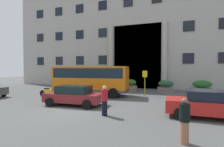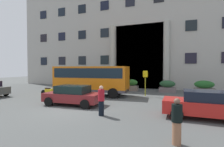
# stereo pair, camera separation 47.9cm
# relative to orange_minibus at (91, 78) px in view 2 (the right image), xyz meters

# --- Properties ---
(ground_plane) EXTENTS (80.00, 64.00, 0.12)m
(ground_plane) POSITION_rel_orange_minibus_xyz_m (1.70, -5.50, -1.73)
(ground_plane) COLOR #4E504F
(office_building_facade) EXTENTS (36.95, 9.61, 17.29)m
(office_building_facade) POSITION_rel_orange_minibus_xyz_m (1.70, 11.98, 6.97)
(office_building_facade) COLOR #A9A69E
(office_building_facade) RESTS_ON ground_plane
(orange_minibus) EXTENTS (7.33, 3.21, 2.80)m
(orange_minibus) POSITION_rel_orange_minibus_xyz_m (0.00, 0.00, 0.00)
(orange_minibus) COLOR orange
(orange_minibus) RESTS_ON ground_plane
(bus_stop_sign) EXTENTS (0.44, 0.08, 2.39)m
(bus_stop_sign) POSITION_rel_orange_minibus_xyz_m (4.96, 1.43, -0.18)
(bus_stop_sign) COLOR #9D9E1A
(bus_stop_sign) RESTS_ON ground_plane
(hedge_planter_entrance_left) EXTENTS (1.73, 0.80, 1.31)m
(hedge_planter_entrance_left) POSITION_rel_orange_minibus_xyz_m (6.69, 4.94, -1.04)
(hedge_planter_entrance_left) COLOR slate
(hedge_planter_entrance_left) RESTS_ON ground_plane
(hedge_planter_east) EXTENTS (1.93, 0.90, 1.40)m
(hedge_planter_east) POSITION_rel_orange_minibus_xyz_m (10.22, 4.69, -1.00)
(hedge_planter_east) COLOR gray
(hedge_planter_east) RESTS_ON ground_plane
(hedge_planter_far_west) EXTENTS (2.05, 0.93, 1.40)m
(hedge_planter_far_west) POSITION_rel_orange_minibus_xyz_m (-1.24, 5.38, -0.99)
(hedge_planter_far_west) COLOR slate
(hedge_planter_far_west) RESTS_ON ground_plane
(hedge_planter_entrance_right) EXTENTS (1.78, 0.94, 1.51)m
(hedge_planter_entrance_right) POSITION_rel_orange_minibus_xyz_m (-5.63, 5.21, -0.94)
(hedge_planter_entrance_right) COLOR gray
(hedge_planter_entrance_right) RESTS_ON ground_plane
(hedge_planter_west) EXTENTS (1.52, 0.76, 1.33)m
(hedge_planter_west) POSITION_rel_orange_minibus_xyz_m (2.67, 4.82, -1.03)
(hedge_planter_west) COLOR gray
(hedge_planter_west) RESTS_ON ground_plane
(parked_estate_mid) EXTENTS (4.19, 2.21, 1.39)m
(parked_estate_mid) POSITION_rel_orange_minibus_xyz_m (0.93, -4.38, -0.96)
(parked_estate_mid) COLOR maroon
(parked_estate_mid) RESTS_ON ground_plane
(parked_hatchback_near) EXTENTS (4.56, 1.96, 1.45)m
(parked_hatchback_near) POSITION_rel_orange_minibus_xyz_m (9.45, -4.62, -0.93)
(parked_hatchback_near) COLOR red
(parked_hatchback_near) RESTS_ON ground_plane
(scooter_by_planter) EXTENTS (2.00, 0.55, 0.89)m
(scooter_by_planter) POSITION_rel_orange_minibus_xyz_m (-3.21, -2.26, -1.21)
(scooter_by_planter) COLOR black
(scooter_by_planter) RESTS_ON ground_plane
(pedestrian_man_crossing) EXTENTS (0.36, 0.36, 1.61)m
(pedestrian_man_crossing) POSITION_rel_orange_minibus_xyz_m (7.98, -8.41, -0.87)
(pedestrian_man_crossing) COLOR #936044
(pedestrian_man_crossing) RESTS_ON ground_plane
(pedestrian_woman_dark_dress) EXTENTS (0.36, 0.36, 1.67)m
(pedestrian_woman_dark_dress) POSITION_rel_orange_minibus_xyz_m (4.00, -6.10, -0.83)
(pedestrian_woman_dark_dress) COLOR black
(pedestrian_woman_dark_dress) RESTS_ON ground_plane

